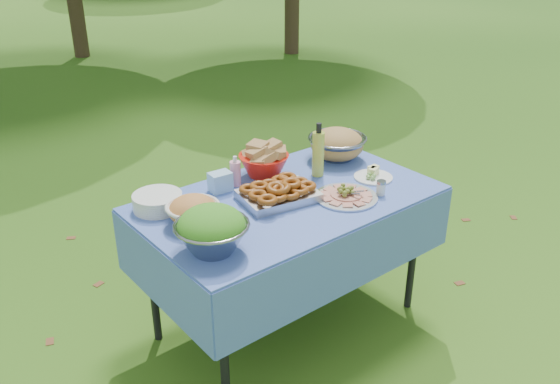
# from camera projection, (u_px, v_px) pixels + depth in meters

# --- Properties ---
(ground) EXTENTS (80.00, 80.00, 0.00)m
(ground) POSITION_uv_depth(u_px,v_px,m) (288.00, 321.00, 3.25)
(ground) COLOR #0F3209
(ground) RESTS_ON ground
(picnic_table) EXTENTS (1.46, 0.86, 0.76)m
(picnic_table) POSITION_uv_depth(u_px,v_px,m) (288.00, 262.00, 3.08)
(picnic_table) COLOR #84B0FF
(picnic_table) RESTS_ON ground
(salad_bowl) EXTENTS (0.35, 0.35, 0.20)m
(salad_bowl) POSITION_uv_depth(u_px,v_px,m) (212.00, 230.00, 2.42)
(salad_bowl) COLOR gray
(salad_bowl) RESTS_ON picnic_table
(pasta_bowl_white) EXTENTS (0.30, 0.30, 0.13)m
(pasta_bowl_white) POSITION_uv_depth(u_px,v_px,m) (193.00, 210.00, 2.65)
(pasta_bowl_white) COLOR white
(pasta_bowl_white) RESTS_ON picnic_table
(plate_stack) EXTENTS (0.31, 0.31, 0.08)m
(plate_stack) POSITION_uv_depth(u_px,v_px,m) (158.00, 201.00, 2.79)
(plate_stack) COLOR white
(plate_stack) RESTS_ON picnic_table
(wipes_box) EXTENTS (0.11, 0.09, 0.10)m
(wipes_box) POSITION_uv_depth(u_px,v_px,m) (220.00, 182.00, 2.96)
(wipes_box) COLOR #9CCDF3
(wipes_box) RESTS_ON picnic_table
(sanitizer_bottle) EXTENTS (0.07, 0.07, 0.16)m
(sanitizer_bottle) POSITION_uv_depth(u_px,v_px,m) (235.00, 171.00, 3.01)
(sanitizer_bottle) COLOR pink
(sanitizer_bottle) RESTS_ON picnic_table
(bread_bowl) EXTENTS (0.33, 0.33, 0.18)m
(bread_bowl) POSITION_uv_depth(u_px,v_px,m) (264.00, 160.00, 3.12)
(bread_bowl) COLOR red
(bread_bowl) RESTS_ON picnic_table
(pasta_bowl_steel) EXTENTS (0.39, 0.39, 0.17)m
(pasta_bowl_steel) POSITION_uv_depth(u_px,v_px,m) (337.00, 144.00, 3.33)
(pasta_bowl_steel) COLOR gray
(pasta_bowl_steel) RESTS_ON picnic_table
(fried_tray) EXTENTS (0.40, 0.32, 0.09)m
(fried_tray) POSITION_uv_depth(u_px,v_px,m) (278.00, 192.00, 2.87)
(fried_tray) COLOR silver
(fried_tray) RESTS_ON picnic_table
(charcuterie_platter) EXTENTS (0.32, 0.32, 0.07)m
(charcuterie_platter) POSITION_uv_depth(u_px,v_px,m) (346.00, 191.00, 2.89)
(charcuterie_platter) COLOR silver
(charcuterie_platter) RESTS_ON picnic_table
(oil_bottle) EXTENTS (0.08, 0.08, 0.29)m
(oil_bottle) POSITION_uv_depth(u_px,v_px,m) (318.00, 150.00, 3.09)
(oil_bottle) COLOR #B9CE44
(oil_bottle) RESTS_ON picnic_table
(cheese_plate) EXTENTS (0.26, 0.26, 0.06)m
(cheese_plate) POSITION_uv_depth(u_px,v_px,m) (374.00, 173.00, 3.11)
(cheese_plate) COLOR white
(cheese_plate) RESTS_ON picnic_table
(shaker) EXTENTS (0.06, 0.06, 0.07)m
(shaker) POSITION_uv_depth(u_px,v_px,m) (381.00, 188.00, 2.93)
(shaker) COLOR silver
(shaker) RESTS_ON picnic_table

